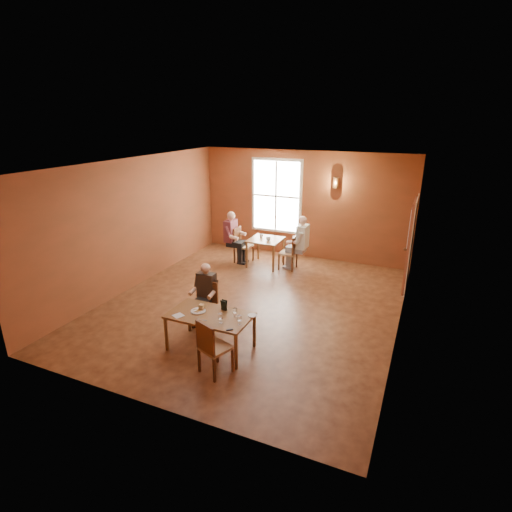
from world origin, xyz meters
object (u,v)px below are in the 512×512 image
at_px(chair_diner_main, 205,306).
at_px(second_table, 265,252).
at_px(chair_diner_maroon, 244,245).
at_px(chair_empty, 215,346).
at_px(diner_maroon, 243,238).
at_px(main_table, 211,331).
at_px(chair_diner_white, 288,252).
at_px(diner_white, 289,244).
at_px(diner_main, 203,299).

relative_size(chair_diner_main, second_table, 1.03).
bearing_deg(chair_diner_maroon, second_table, 90.00).
xyz_separation_m(chair_empty, diner_maroon, (-1.81, 4.78, 0.22)).
height_order(chair_empty, diner_maroon, diner_maroon).
xyz_separation_m(main_table, second_table, (-0.71, 4.21, 0.04)).
height_order(chair_diner_main, chair_diner_white, chair_diner_white).
height_order(second_table, chair_diner_maroon, chair_diner_maroon).
bearing_deg(chair_diner_main, second_table, -86.63).
height_order(diner_white, chair_diner_maroon, diner_white).
xyz_separation_m(second_table, diner_white, (0.68, 0.00, 0.33)).
relative_size(chair_diner_main, diner_white, 0.62).
bearing_deg(second_table, diner_maroon, 180.00).
xyz_separation_m(chair_diner_main, second_table, (-0.21, 3.56, -0.06)).
bearing_deg(chair_diner_white, diner_white, -90.00).
bearing_deg(second_table, chair_diner_maroon, 180.00).
distance_m(chair_diner_main, chair_diner_white, 3.59).
bearing_deg(diner_white, diner_main, 172.54).
relative_size(main_table, chair_diner_maroon, 1.46).
height_order(chair_diner_main, chair_empty, chair_empty).
height_order(diner_white, diner_maroon, diner_white).
bearing_deg(main_table, diner_main, 128.88).
distance_m(diner_main, diner_maroon, 3.70).
distance_m(diner_main, chair_diner_white, 3.62).
xyz_separation_m(chair_empty, second_table, (-1.13, 4.78, -0.09)).
relative_size(chair_diner_main, diner_maroon, 0.63).
xyz_separation_m(chair_diner_main, chair_diner_white, (0.44, 3.56, 0.03)).
bearing_deg(main_table, diner_white, 90.40).
bearing_deg(main_table, chair_diner_main, 127.57).
relative_size(diner_main, diner_maroon, 0.85).
xyz_separation_m(chair_diner_white, chair_diner_maroon, (-1.30, 0.00, 0.03)).
height_order(main_table, chair_empty, chair_empty).
bearing_deg(diner_main, main_table, 128.88).
xyz_separation_m(diner_white, chair_diner_maroon, (-1.33, 0.00, -0.21)).
xyz_separation_m(chair_diner_main, chair_diner_maroon, (-0.86, 3.56, 0.05)).
relative_size(chair_diner_main, chair_diner_white, 0.94).
xyz_separation_m(chair_diner_main, diner_white, (0.47, 3.56, 0.27)).
distance_m(main_table, diner_maroon, 4.45).
bearing_deg(diner_main, chair_diner_maroon, -76.54).
bearing_deg(chair_diner_white, chair_empty, -174.31).
xyz_separation_m(diner_main, second_table, (-0.21, 3.59, -0.21)).
xyz_separation_m(chair_diner_main, diner_main, (-0.00, -0.03, 0.15)).
bearing_deg(chair_diner_maroon, chair_diner_main, 13.57).
height_order(second_table, chair_diner_white, chair_diner_white).
bearing_deg(diner_maroon, chair_empty, 20.70).
xyz_separation_m(chair_empty, diner_white, (-0.45, 4.78, 0.24)).
bearing_deg(diner_main, second_table, -86.66).
height_order(chair_diner_main, diner_main, diner_main).
relative_size(diner_main, second_table, 1.38).
height_order(chair_diner_white, diner_white, diner_white).
bearing_deg(chair_empty, chair_diner_white, 116.79).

